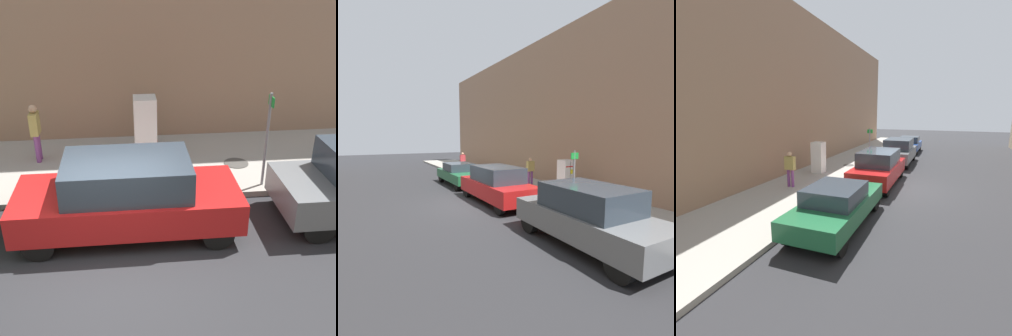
{
  "view_description": "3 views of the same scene",
  "coord_description": "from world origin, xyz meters",
  "views": [
    {
      "loc": [
        6.74,
        0.36,
        5.36
      ],
      "look_at": [
        -1.06,
        1.18,
        1.5
      ],
      "focal_mm": 45.0,
      "sensor_mm": 36.0,
      "label": 1
    },
    {
      "loc": [
        4.42,
        11.12,
        3.1
      ],
      "look_at": [
        -2.41,
        -1.22,
        1.42
      ],
      "focal_mm": 28.0,
      "sensor_mm": 36.0,
      "label": 2
    },
    {
      "loc": [
        2.04,
        -12.33,
        3.68
      ],
      "look_at": [
        -2.27,
        -1.43,
        1.1
      ],
      "focal_mm": 28.0,
      "sensor_mm": 36.0,
      "label": 3
    }
  ],
  "objects": [
    {
      "name": "pedestrian_walking_far",
      "position": [
        -4.67,
        -2.19,
        1.13
      ],
      "size": [
        0.48,
        0.22,
        1.67
      ],
      "rotation": [
        0.0,
        0.0,
        4.31
      ],
      "color": "#7A3D7F",
      "rests_on": "sidewalk_slab"
    },
    {
      "name": "sidewalk_slab",
      "position": [
        -4.25,
        0.0,
        0.08
      ],
      "size": [
        4.06,
        44.0,
        0.16
      ],
      "primitive_type": "cube",
      "color": "#9E998E",
      "rests_on": "ground"
    },
    {
      "name": "discarded_refrigerator",
      "position": [
        -4.78,
        0.91,
        1.04
      ],
      "size": [
        0.66,
        0.65,
        1.76
      ],
      "color": "white",
      "rests_on": "sidewalk_slab"
    },
    {
      "name": "parked_suv_red",
      "position": [
        -1.08,
        0.32,
        0.88
      ],
      "size": [
        1.9,
        4.78,
        1.73
      ],
      "color": "red",
      "rests_on": "ground"
    },
    {
      "name": "ground_plane",
      "position": [
        0.0,
        0.0,
        0.0
      ],
      "size": [
        80.0,
        80.0,
        0.0
      ],
      "primitive_type": "plane",
      "color": "#28282B"
    },
    {
      "name": "street_sign_post",
      "position": [
        -2.57,
        3.79,
        1.52
      ],
      "size": [
        0.36,
        0.07,
        2.43
      ],
      "color": "slate",
      "rests_on": "sidewalk_slab"
    },
    {
      "name": "manhole_cover",
      "position": [
        -3.87,
        3.44,
        0.17
      ],
      "size": [
        0.7,
        0.7,
        0.02
      ],
      "primitive_type": "cylinder",
      "color": "#47443F",
      "rests_on": "sidewalk_slab"
    }
  ]
}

